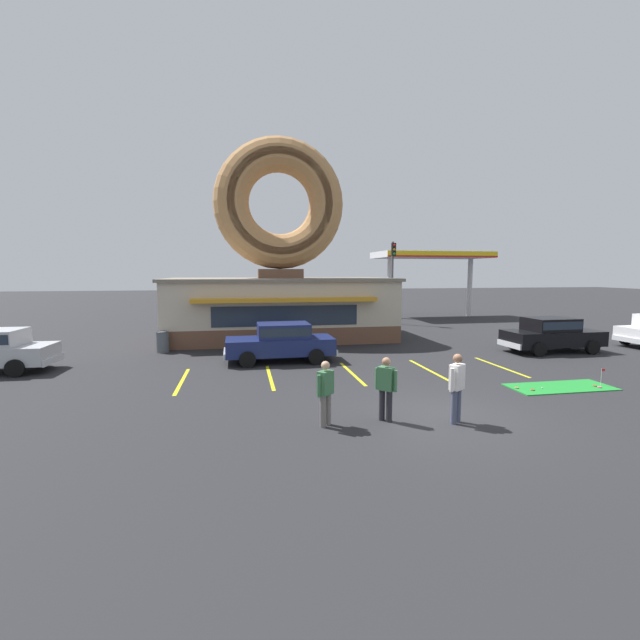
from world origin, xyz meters
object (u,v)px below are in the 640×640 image
Objects in this scene: golf_ball at (542,388)px; pedestrian_hooded_kid at (457,385)px; trash_bin at (162,342)px; pedestrian_leather_jacket_man at (325,390)px; car_black at (552,333)px; pedestrian_blue_sweater_man at (386,386)px; putting_flag_pin at (602,373)px; traffic_light_pole at (393,272)px; car_navy at (281,341)px.

pedestrian_hooded_kid is at bearing -151.40° from golf_ball.
pedestrian_hooded_kid is 1.78× the size of trash_bin.
car_black is at bearing 31.66° from pedestrian_leather_jacket_man.
car_black is 13.00m from pedestrian_blue_sweater_man.
golf_ball is at bearing -179.35° from putting_flag_pin.
traffic_light_pole is at bearing 30.35° from trash_bin.
car_black reaches higher than golf_ball.
pedestrian_leather_jacket_man is (0.36, -7.65, 0.01)m from car_navy.
pedestrian_blue_sweater_man is 20.37m from traffic_light_pole.
car_navy is at bearing 179.38° from car_black.
putting_flag_pin is 11.49m from car_navy.
putting_flag_pin is 9.79m from pedestrian_leather_jacket_man.
traffic_light_pole reaches higher than pedestrian_hooded_kid.
putting_flag_pin is at bearing -29.95° from car_navy.
traffic_light_pole is (8.93, 11.32, 2.84)m from car_navy.
pedestrian_blue_sweater_man is 1.72m from pedestrian_hooded_kid.
pedestrian_hooded_kid is at bearing -15.14° from pedestrian_blue_sweater_man.
golf_ball is 0.01× the size of car_navy.
car_black is (2.60, 5.59, 0.43)m from putting_flag_pin.
pedestrian_leather_jacket_man is (-12.19, -7.52, 0.01)m from car_black.
traffic_light_pole reaches higher than car_black.
pedestrian_leather_jacket_man is at bearing -148.34° from car_black.
car_black is 18.05m from trash_bin.
golf_ball is 0.04× the size of trash_bin.
car_navy is at bearing 113.88° from pedestrian_hooded_kid.
golf_ball is 4.85m from pedestrian_hooded_kid.
car_black is (4.81, 5.62, 0.82)m from golf_ball.
traffic_light_pole reaches higher than trash_bin.
putting_flag_pin is at bearing 0.65° from golf_ball.
pedestrian_blue_sweater_man is at bearing -56.20° from trash_bin.
car_navy reaches higher than golf_ball.
trash_bin is at bearing 117.53° from pedestrian_leather_jacket_man.
pedestrian_hooded_kid is at bearing -138.68° from car_black.
traffic_light_pole is at bearing 93.43° from putting_flag_pin.
pedestrian_hooded_kid is at bearing -6.87° from pedestrian_leather_jacket_man.
trash_bin is (-12.96, 8.80, 0.45)m from golf_ball.
pedestrian_hooded_kid is 0.30× the size of traffic_light_pole.
trash_bin reaches higher than golf_ball.
trash_bin is at bearing 149.95° from putting_flag_pin.
car_navy reaches higher than trash_bin.
putting_flag_pin is at bearing 11.32° from pedestrian_leather_jacket_man.
car_black is 2.64× the size of pedestrian_hooded_kid.
traffic_light_pole is at bearing 107.53° from car_black.
traffic_light_pole reaches higher than pedestrian_leather_jacket_man.
pedestrian_blue_sweater_man is at bearing -167.00° from putting_flag_pin.
pedestrian_blue_sweater_man is at bearing 2.34° from pedestrian_leather_jacket_man.
putting_flag_pin is 6.81m from pedestrian_hooded_kid.
putting_flag_pin is 17.39m from traffic_light_pole.
golf_ball is at bearing -93.97° from traffic_light_pole.
pedestrian_hooded_kid is 1.08× the size of pedestrian_leather_jacket_man.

